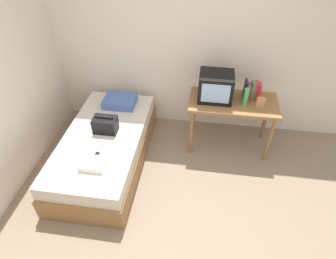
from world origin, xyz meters
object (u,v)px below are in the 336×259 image
object	(u,v)px
water_bottle	(246,97)
magazine	(76,155)
desk	(233,107)
handbag	(105,124)
bed	(105,149)
folded_towel	(93,164)
tv	(216,86)
picture_frame	(261,102)
book_row	(252,91)
remote_silver	(94,123)
pillow	(120,101)
remote_dark	(96,157)

from	to	relation	value
water_bottle	magazine	distance (m)	2.22
desk	handbag	distance (m)	1.70
bed	handbag	distance (m)	0.36
folded_towel	water_bottle	bearing A→B (deg)	32.86
desk	tv	bearing A→B (deg)	172.07
picture_frame	book_row	bearing A→B (deg)	115.06
magazine	folded_towel	bearing A→B (deg)	-27.75
picture_frame	water_bottle	bearing A→B (deg)	167.63
desk	remote_silver	xyz separation A→B (m)	(-1.82, -0.40, -0.16)
desk	tv	world-z (taller)	tv
remote_silver	pillow	bearing A→B (deg)	65.09
pillow	folded_towel	world-z (taller)	pillow
book_row	handbag	world-z (taller)	book_row
water_bottle	remote_silver	distance (m)	2.02
picture_frame	remote_silver	xyz separation A→B (m)	(-2.14, -0.30, -0.34)
bed	magazine	xyz separation A→B (m)	(-0.19, -0.42, 0.25)
bed	folded_towel	bearing A→B (deg)	-82.77
desk	remote_silver	size ratio (longest dim) A/B	8.06
desk	book_row	world-z (taller)	book_row
book_row	pillow	bearing A→B (deg)	-178.97
pillow	remote_dark	world-z (taller)	pillow
folded_towel	remote_silver	bearing A→B (deg)	108.54
picture_frame	pillow	bearing A→B (deg)	174.64
picture_frame	folded_towel	xyz separation A→B (m)	(-1.89, -1.06, -0.31)
folded_towel	magazine	bearing A→B (deg)	152.25
book_row	handbag	xyz separation A→B (m)	(-1.84, -0.64, -0.28)
book_row	remote_dark	size ratio (longest dim) A/B	1.58
bed	pillow	xyz separation A→B (m)	(0.04, 0.68, 0.30)
tv	picture_frame	world-z (taller)	tv
picture_frame	folded_towel	bearing A→B (deg)	-150.76
desk	magazine	distance (m)	2.10
book_row	folded_towel	xyz separation A→B (m)	(-1.79, -1.27, -0.35)
magazine	folded_towel	xyz separation A→B (m)	(0.26, -0.14, 0.03)
handbag	desk	bearing A→B (deg)	17.91
water_bottle	desk	bearing A→B (deg)	157.80
remote_silver	magazine	bearing A→B (deg)	-90.70
picture_frame	remote_dark	size ratio (longest dim) A/B	0.96
remote_dark	folded_towel	distance (m)	0.14
bed	water_bottle	world-z (taller)	water_bottle
tv	magazine	xyz separation A→B (m)	(-1.57, -1.05, -0.45)
pillow	water_bottle	bearing A→B (deg)	-4.58
book_row	handbag	distance (m)	1.96
handbag	tv	bearing A→B (deg)	22.27
picture_frame	handbag	size ratio (longest dim) A/B	0.50
magazine	picture_frame	bearing A→B (deg)	23.19
desk	pillow	distance (m)	1.60
water_bottle	remote_dark	bearing A→B (deg)	-150.78
remote_dark	remote_silver	xyz separation A→B (m)	(-0.24, 0.61, 0.00)
bed	picture_frame	distance (m)	2.11
folded_towel	picture_frame	bearing A→B (deg)	29.24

